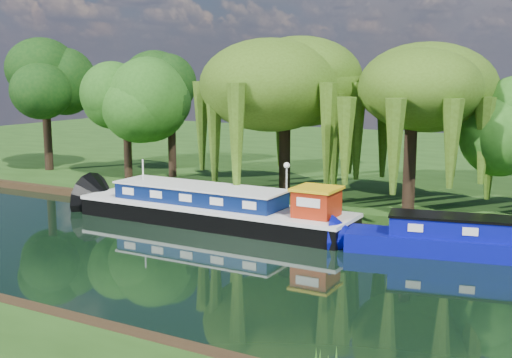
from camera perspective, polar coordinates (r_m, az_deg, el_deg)
The scene contains 13 objects.
ground at distance 29.30m, azimuth -7.55°, elevation -6.82°, with size 120.00×120.00×0.00m, color black.
far_bank at distance 59.42m, azimuth 12.58°, elevation 1.62°, with size 120.00×52.00×0.45m, color #1D3E10.
dutch_barge at distance 34.88m, azimuth -3.69°, elevation -2.68°, with size 15.92×3.66×3.36m.
narrowboat at distance 30.56m, azimuth 20.60°, elevation -5.33°, with size 13.46×5.07×1.94m.
red_dinghy at distance 39.57m, azimuth -10.98°, elevation -2.60°, with size 2.55×3.57×0.74m, color maroon.
willow_left at distance 39.65m, azimuth 2.61°, elevation 8.17°, with size 7.82×7.82×9.38m.
willow_right at distance 36.72m, azimuth 13.72°, elevation 6.84°, with size 6.97×6.97×8.49m.
tree_far_left at distance 47.27m, azimuth -11.47°, elevation 6.97°, with size 5.24×5.24×8.44m.
tree_far_back at distance 53.18m, azimuth -18.24°, elevation 7.71°, with size 5.52×5.52×9.28m.
tree_far_mid at distance 47.65m, azimuth -7.56°, elevation 7.15°, with size 5.15×5.15×8.44m.
lamppost at distance 37.25m, azimuth 2.75°, elevation 0.60°, with size 0.36×0.36×2.56m.
mooring_posts at distance 36.16m, azimuth -0.19°, elevation -2.03°, with size 19.16×0.16×1.00m.
reeds_near at distance 19.53m, azimuth -4.77°, elevation -13.63°, with size 33.70×1.50×1.10m.
Camera 1 is at (17.06, -22.35, 8.24)m, focal length 45.00 mm.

